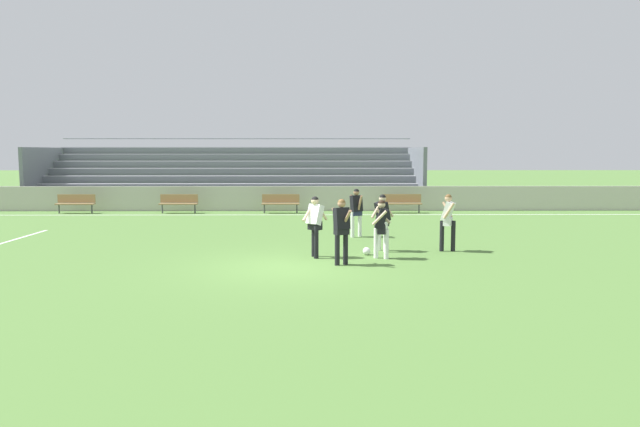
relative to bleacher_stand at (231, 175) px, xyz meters
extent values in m
plane|color=#517A38|center=(3.99, -18.31, -1.66)|extent=(160.00, 160.00, 0.00)
cube|color=white|center=(3.99, -5.61, -1.66)|extent=(44.00, 0.12, 0.01)
cube|color=white|center=(-5.44, -13.17, -1.66)|extent=(0.12, 4.40, 0.01)
cube|color=#BCB7AD|center=(3.99, -3.61, -1.05)|extent=(48.00, 0.16, 1.22)
cube|color=#B2B2B7|center=(0.00, -2.54, -1.26)|extent=(20.83, 0.36, 0.08)
cube|color=slate|center=(0.00, -2.74, -1.46)|extent=(20.83, 0.04, 0.40)
cube|color=#B2B2B7|center=(0.00, -1.81, -0.87)|extent=(20.83, 0.36, 0.08)
cube|color=slate|center=(0.00, -2.01, -1.07)|extent=(20.83, 0.04, 0.40)
cube|color=#B2B2B7|center=(0.00, -1.08, -0.47)|extent=(20.83, 0.36, 0.08)
cube|color=slate|center=(0.00, -1.28, -0.67)|extent=(20.83, 0.04, 0.40)
cube|color=#B2B2B7|center=(0.00, -0.34, -0.08)|extent=(20.83, 0.36, 0.08)
cube|color=slate|center=(0.00, -0.54, -0.27)|extent=(20.83, 0.04, 0.40)
cube|color=#B2B2B7|center=(0.00, 0.39, 0.32)|extent=(20.83, 0.36, 0.08)
cube|color=slate|center=(0.00, 0.19, 0.12)|extent=(20.83, 0.04, 0.40)
cube|color=#B2B2B7|center=(0.00, 1.12, 0.72)|extent=(20.83, 0.36, 0.08)
cube|color=slate|center=(0.00, 0.92, 0.52)|extent=(20.83, 0.04, 0.40)
cube|color=#B2B2B7|center=(0.00, 1.85, 1.11)|extent=(20.83, 0.36, 0.08)
cube|color=slate|center=(0.00, 1.65, 0.91)|extent=(20.83, 0.04, 0.40)
cube|color=#B2B2B7|center=(0.00, 2.59, 1.51)|extent=(20.83, 0.36, 0.08)
cube|color=slate|center=(0.00, 2.39, 1.31)|extent=(20.83, 0.04, 0.40)
cube|color=slate|center=(-10.32, 0.02, -0.08)|extent=(0.20, 5.49, 3.17)
cube|color=slate|center=(10.32, 0.02, -0.08)|extent=(0.20, 5.49, 3.17)
cylinder|color=slate|center=(0.00, 2.84, 2.06)|extent=(20.83, 0.06, 0.06)
cube|color=#99754C|center=(3.01, -4.82, -1.21)|extent=(1.80, 0.40, 0.06)
cube|color=#99754C|center=(3.01, -4.64, -0.96)|extent=(1.80, 0.05, 0.40)
cylinder|color=#47474C|center=(2.23, -4.82, -1.44)|extent=(0.07, 0.07, 0.45)
cylinder|color=#47474C|center=(3.79, -4.82, -1.44)|extent=(0.07, 0.07, 0.45)
cube|color=#99754C|center=(-1.87, -4.82, -1.21)|extent=(1.80, 0.40, 0.06)
cube|color=#99754C|center=(-1.87, -4.64, -0.96)|extent=(1.80, 0.05, 0.40)
cylinder|color=#47474C|center=(-2.65, -4.82, -1.44)|extent=(0.07, 0.07, 0.45)
cylinder|color=#47474C|center=(-1.09, -4.82, -1.44)|extent=(0.07, 0.07, 0.45)
cube|color=#99754C|center=(8.88, -4.82, -1.21)|extent=(1.80, 0.40, 0.06)
cube|color=#99754C|center=(8.88, -4.64, -0.96)|extent=(1.80, 0.05, 0.40)
cylinder|color=#47474C|center=(8.10, -4.82, -1.44)|extent=(0.07, 0.07, 0.45)
cylinder|color=#47474C|center=(9.66, -4.82, -1.44)|extent=(0.07, 0.07, 0.45)
cube|color=#99754C|center=(-6.79, -4.82, -1.21)|extent=(1.80, 0.40, 0.06)
cube|color=#99754C|center=(-6.79, -4.64, -0.96)|extent=(1.80, 0.05, 0.40)
cylinder|color=#47474C|center=(-7.57, -4.82, -1.44)|extent=(0.07, 0.07, 0.45)
cylinder|color=#47474C|center=(-6.01, -4.82, -1.44)|extent=(0.07, 0.07, 0.45)
cylinder|color=white|center=(6.53, -15.66, -1.21)|extent=(0.13, 0.13, 0.90)
cylinder|color=white|center=(6.70, -15.96, -1.21)|extent=(0.13, 0.13, 0.90)
cube|color=black|center=(6.62, -15.81, -0.78)|extent=(0.39, 0.42, 0.24)
cube|color=black|center=(6.62, -15.81, -0.48)|extent=(0.51, 0.52, 0.60)
cylinder|color=beige|center=(6.81, -15.72, -0.44)|extent=(0.35, 0.28, 0.46)
cylinder|color=beige|center=(6.43, -15.89, -0.44)|extent=(0.35, 0.28, 0.46)
sphere|color=beige|center=(6.62, -15.81, -0.10)|extent=(0.21, 0.21, 0.21)
sphere|color=black|center=(6.62, -15.81, -0.07)|extent=(0.20, 0.20, 0.20)
cylinder|color=black|center=(4.66, -17.00, -1.20)|extent=(0.13, 0.13, 0.92)
cylinder|color=black|center=(4.59, -16.68, -1.20)|extent=(0.13, 0.13, 0.92)
cube|color=black|center=(4.63, -16.84, -0.76)|extent=(0.42, 0.40, 0.24)
cube|color=white|center=(4.63, -16.84, -0.46)|extent=(0.53, 0.53, 0.60)
cylinder|color=beige|center=(4.42, -16.88, -0.42)|extent=(0.32, 0.37, 0.43)
cylinder|color=beige|center=(4.83, -16.81, -0.42)|extent=(0.32, 0.37, 0.43)
sphere|color=beige|center=(4.63, -16.84, -0.08)|extent=(0.21, 0.21, 0.21)
sphere|color=black|center=(4.63, -16.84, -0.05)|extent=(0.20, 0.20, 0.20)
cylinder|color=white|center=(6.58, -17.09, -1.24)|extent=(0.13, 0.13, 0.83)
cylinder|color=white|center=(6.32, -16.96, -1.24)|extent=(0.13, 0.13, 0.83)
cube|color=black|center=(6.45, -17.03, -0.85)|extent=(0.25, 0.38, 0.24)
cube|color=black|center=(6.45, -17.03, -0.55)|extent=(0.41, 0.41, 0.60)
cylinder|color=beige|center=(6.38, -17.21, -0.51)|extent=(0.42, 0.11, 0.43)
cylinder|color=beige|center=(6.52, -16.84, -0.51)|extent=(0.42, 0.11, 0.43)
sphere|color=beige|center=(6.45, -17.03, -0.16)|extent=(0.21, 0.21, 0.21)
sphere|color=black|center=(6.45, -17.03, -0.14)|extent=(0.20, 0.20, 0.20)
cylinder|color=black|center=(8.71, -15.85, -1.21)|extent=(0.13, 0.13, 0.91)
cylinder|color=black|center=(8.38, -15.84, -1.21)|extent=(0.13, 0.13, 0.91)
cube|color=white|center=(8.55, -15.85, -0.77)|extent=(0.35, 0.42, 0.24)
cube|color=white|center=(8.55, -15.85, -0.47)|extent=(0.50, 0.50, 0.60)
cylinder|color=#D6A884|center=(8.53, -16.05, -0.44)|extent=(0.34, 0.20, 0.48)
cylinder|color=#D6A884|center=(8.57, -15.64, -0.44)|extent=(0.34, 0.20, 0.48)
sphere|color=#D6A884|center=(8.55, -15.85, -0.09)|extent=(0.21, 0.21, 0.21)
sphere|color=brown|center=(8.55, -15.85, -0.07)|extent=(0.20, 0.20, 0.20)
cylinder|color=white|center=(5.93, -12.93, -1.22)|extent=(0.13, 0.13, 0.88)
cylinder|color=white|center=(6.19, -12.75, -1.22)|extent=(0.13, 0.13, 0.88)
cube|color=#232847|center=(6.06, -12.84, -0.80)|extent=(0.42, 0.36, 0.24)
cube|color=black|center=(6.06, -12.84, -0.50)|extent=(0.47, 0.43, 0.58)
cylinder|color=#A87A5B|center=(5.95, -12.67, -0.46)|extent=(0.19, 0.26, 0.51)
cylinder|color=#A87A5B|center=(6.17, -13.02, -0.46)|extent=(0.19, 0.26, 0.51)
sphere|color=#A87A5B|center=(6.06, -12.84, -0.12)|extent=(0.21, 0.21, 0.21)
sphere|color=black|center=(6.06, -12.84, -0.09)|extent=(0.20, 0.20, 0.20)
cylinder|color=black|center=(5.20, -18.00, -1.19)|extent=(0.13, 0.13, 0.94)
cylinder|color=black|center=(5.42, -17.89, -1.19)|extent=(0.13, 0.13, 0.94)
cube|color=black|center=(5.31, -17.94, -0.74)|extent=(0.42, 0.35, 0.24)
cube|color=black|center=(5.31, -17.94, -0.44)|extent=(0.47, 0.42, 0.58)
cylinder|color=#A87A5B|center=(5.18, -17.80, -0.41)|extent=(0.25, 0.40, 0.44)
cylinder|color=#A87A5B|center=(5.44, -18.09, -0.41)|extent=(0.25, 0.40, 0.44)
sphere|color=#A87A5B|center=(5.31, -17.94, -0.06)|extent=(0.21, 0.21, 0.21)
sphere|color=brown|center=(5.31, -17.94, -0.04)|extent=(0.20, 0.20, 0.20)
sphere|color=white|center=(6.10, -16.46, -1.55)|extent=(0.22, 0.22, 0.22)
camera|label=1|loc=(4.59, -33.18, 1.27)|focal=33.38mm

